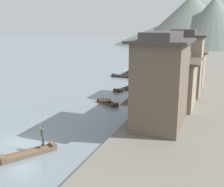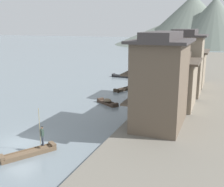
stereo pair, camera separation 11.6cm
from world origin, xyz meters
name	(u,v)px [view 1 (the left image)]	position (x,y,z in m)	size (l,w,h in m)	color
ground_plane	(21,143)	(0.00, 0.00, 0.00)	(400.00, 400.00, 0.00)	slate
riverbank_right	(222,85)	(16.17, 30.00, 0.30)	(18.00, 110.00, 0.60)	#6B665B
boat_foreground_poled	(29,153)	(2.10, -1.72, 0.17)	(3.13, 4.16, 0.52)	brown
boatman_person	(43,133)	(2.74, -0.68, 1.53)	(0.51, 0.40, 3.04)	black
boat_moored_nearest	(172,69)	(5.56, 45.36, 0.18)	(1.28, 3.55, 0.52)	brown
boat_moored_second	(147,71)	(0.92, 40.78, 0.12)	(4.02, 2.43, 0.36)	#423328
boat_moored_third	(166,74)	(5.60, 37.85, 0.15)	(1.72, 5.67, 0.46)	#232326
boat_moored_far	(126,89)	(2.07, 22.67, 0.16)	(2.76, 5.00, 0.48)	#33281E
boat_midriver_drifting	(151,63)	(-1.21, 53.34, 0.12)	(4.04, 1.84, 0.36)	brown
boat_midriver_upstream	(123,76)	(-1.80, 32.39, 0.19)	(4.49, 1.35, 0.57)	#232326
boat_upstream_distant	(154,60)	(-1.70, 59.27, 0.12)	(4.25, 2.89, 0.36)	#423328
boat_crossing_west	(107,102)	(2.43, 13.91, 0.27)	(3.46, 2.67, 0.73)	#423328
house_waterfront_nearest	(161,80)	(10.50, 7.29, 4.90)	(5.34, 7.94, 8.74)	brown
house_waterfront_second	(174,81)	(10.70, 14.18, 3.61)	(5.73, 6.60, 6.14)	gray
house_waterfront_tall	(183,63)	(10.81, 20.50, 4.92)	(5.97, 5.46, 8.74)	gray
house_waterfront_narrow	(188,66)	(10.83, 27.09, 3.60)	(6.00, 7.70, 6.14)	gray
hill_far_west	(191,20)	(1.27, 123.10, 11.70)	(50.19, 50.19, 23.39)	slate
hill_far_centre	(213,22)	(11.43, 114.48, 10.68)	(36.77, 36.77, 21.36)	slate
hill_far_east	(173,32)	(-7.39, 126.59, 6.28)	(59.28, 59.28, 12.56)	slate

